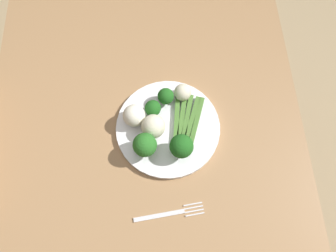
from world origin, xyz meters
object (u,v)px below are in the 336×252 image
at_px(plate, 168,128).
at_px(asparagus_bundle, 187,120).
at_px(cauliflower_near_center, 134,115).
at_px(broccoli_back, 181,146).
at_px(broccoli_front_left, 166,96).
at_px(cauliflower_edge, 153,126).
at_px(dining_table, 149,162).
at_px(broccoli_front, 153,108).
at_px(broccoli_left, 144,145).
at_px(cauliflower_outer_edge, 183,92).
at_px(fork, 170,214).

relative_size(plate, asparagus_bundle, 1.79).
bearing_deg(cauliflower_near_center, broccoli_back, 50.98).
height_order(broccoli_front_left, cauliflower_edge, cauliflower_edge).
relative_size(dining_table, cauliflower_near_center, 21.37).
bearing_deg(cauliflower_edge, broccoli_front, 179.41).
distance_m(dining_table, plate, 0.15).
distance_m(broccoli_left, cauliflower_outer_edge, 0.18).
bearing_deg(cauliflower_outer_edge, broccoli_left, -35.03).
bearing_deg(cauliflower_outer_edge, fork, -9.23).
relative_size(asparagus_bundle, broccoli_back, 2.10).
bearing_deg(plate, dining_table, -47.91).
height_order(broccoli_back, cauliflower_outer_edge, broccoli_back).
height_order(broccoli_left, broccoli_front_left, broccoli_left).
distance_m(cauliflower_near_center, cauliflower_edge, 0.06).
height_order(cauliflower_edge, fork, cauliflower_edge).
bearing_deg(broccoli_front, asparagus_bundle, 71.62).
xyz_separation_m(broccoli_left, fork, (0.15, 0.05, -0.05)).
bearing_deg(cauliflower_near_center, cauliflower_outer_edge, 115.98).
relative_size(broccoli_left, broccoli_back, 1.01).
height_order(broccoli_front_left, cauliflower_near_center, cauliflower_near_center).
height_order(broccoli_front, broccoli_front_left, broccoli_front_left).
height_order(asparagus_bundle, broccoli_front_left, broccoli_front_left).
bearing_deg(plate, cauliflower_outer_edge, 153.45).
relative_size(plate, broccoli_back, 3.75).
relative_size(asparagus_bundle, cauliflower_outer_edge, 3.33).
distance_m(plate, cauliflower_near_center, 0.09).
height_order(plate, broccoli_front_left, broccoli_front_left).
xyz_separation_m(broccoli_left, broccoli_front_left, (-0.13, 0.06, -0.01)).
bearing_deg(broccoli_back, cauliflower_near_center, -129.02).
height_order(dining_table, cauliflower_edge, cauliflower_edge).
relative_size(asparagus_bundle, broccoli_front, 2.95).
height_order(broccoli_back, cauliflower_near_center, broccoli_back).
bearing_deg(asparagus_bundle, broccoli_back, -179.54).
xyz_separation_m(plate, broccoli_back, (0.07, 0.03, 0.05)).
bearing_deg(broccoli_front, plate, 41.71).
bearing_deg(broccoli_back, cauliflower_edge, -132.06).
xyz_separation_m(broccoli_left, cauliflower_edge, (-0.05, 0.02, -0.01)).
relative_size(broccoli_front, broccoli_back, 0.71).
bearing_deg(cauliflower_edge, dining_table, -26.03).
distance_m(broccoli_front, broccoli_front_left, 0.05).
relative_size(plate, broccoli_front_left, 5.15).
distance_m(asparagus_bundle, broccoli_left, 0.13).
xyz_separation_m(dining_table, cauliflower_outer_edge, (-0.14, 0.10, 0.16)).
distance_m(asparagus_bundle, broccoli_front_left, 0.08).
relative_size(plate, fork, 1.60).
distance_m(dining_table, broccoli_front, 0.19).
xyz_separation_m(cauliflower_outer_edge, fork, (0.30, -0.05, -0.04)).
xyz_separation_m(cauliflower_edge, cauliflower_outer_edge, (-0.09, 0.08, -0.01)).
height_order(cauliflower_outer_edge, fork, cauliflower_outer_edge).
xyz_separation_m(broccoli_back, cauliflower_edge, (-0.06, -0.06, -0.01)).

